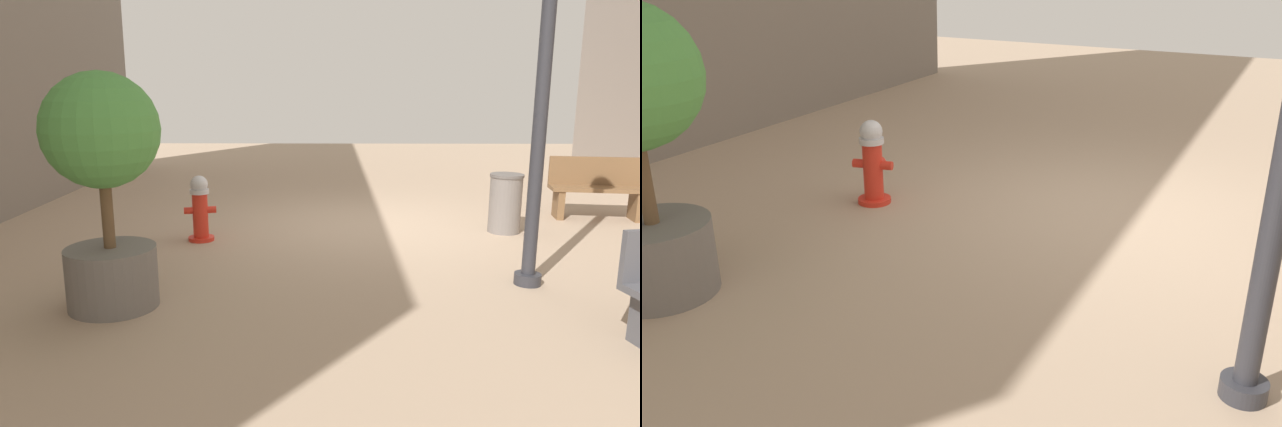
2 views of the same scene
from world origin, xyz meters
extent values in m
plane|color=tan|center=(0.00, 0.00, 0.00)|extent=(23.40, 23.40, 0.00)
cylinder|color=red|center=(2.29, 0.84, 0.03)|extent=(0.35, 0.35, 0.05)
cylinder|color=red|center=(2.29, 0.84, 0.35)|extent=(0.20, 0.20, 0.59)
cylinder|color=silver|center=(2.29, 0.84, 0.67)|extent=(0.25, 0.25, 0.06)
sphere|color=silver|center=(2.29, 0.84, 0.77)|extent=(0.23, 0.23, 0.23)
cylinder|color=red|center=(2.43, 0.87, 0.42)|extent=(0.15, 0.12, 0.09)
cylinder|color=red|center=(2.14, 0.81, 0.42)|extent=(0.15, 0.12, 0.09)
cylinder|color=red|center=(2.32, 0.68, 0.38)|extent=(0.15, 0.16, 0.12)
cylinder|color=slate|center=(2.62, 3.25, 0.29)|extent=(0.85, 0.85, 0.59)
cylinder|color=brown|center=(2.62, 3.25, 0.98)|extent=(0.11, 0.11, 0.78)
cylinder|color=#2D2D33|center=(-1.55, 2.57, 0.06)|extent=(0.28, 0.28, 0.12)
camera|label=1|loc=(0.58, 8.62, 2.13)|focal=33.45mm
camera|label=2|loc=(-1.59, 6.31, 2.52)|focal=37.69mm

